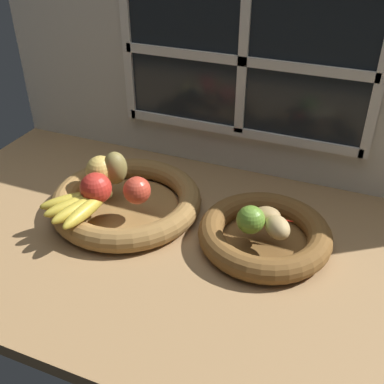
{
  "coord_description": "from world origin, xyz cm",
  "views": [
    {
      "loc": [
        31.14,
        -81.45,
        66.25
      ],
      "look_at": [
        -1.8,
        -0.94,
        9.48
      ],
      "focal_mm": 43.58,
      "sensor_mm": 36.0,
      "label": 1
    }
  ],
  "objects_px": {
    "pear_brown": "(115,168)",
    "potato_large": "(267,216)",
    "banana_bunch_front": "(80,205)",
    "apple_golden_left": "(101,170)",
    "apple_red_right": "(137,190)",
    "apple_red_front": "(96,188)",
    "lime_near": "(251,220)",
    "fruit_bowl_right": "(265,235)",
    "chili_pepper": "(269,219)",
    "fruit_bowl_left": "(126,201)",
    "potato_small": "(277,227)"
  },
  "relations": [
    {
      "from": "fruit_bowl_left",
      "to": "apple_red_front",
      "type": "relative_size",
      "value": 5.0
    },
    {
      "from": "apple_red_right",
      "to": "apple_red_front",
      "type": "bearing_deg",
      "value": -158.77
    },
    {
      "from": "pear_brown",
      "to": "chili_pepper",
      "type": "bearing_deg",
      "value": -2.74
    },
    {
      "from": "banana_bunch_front",
      "to": "chili_pepper",
      "type": "distance_m",
      "value": 0.42
    },
    {
      "from": "banana_bunch_front",
      "to": "apple_red_front",
      "type": "bearing_deg",
      "value": 71.5
    },
    {
      "from": "banana_bunch_front",
      "to": "lime_near",
      "type": "height_order",
      "value": "lime_near"
    },
    {
      "from": "potato_large",
      "to": "fruit_bowl_left",
      "type": "bearing_deg",
      "value": -180.0
    },
    {
      "from": "potato_large",
      "to": "apple_golden_left",
      "type": "bearing_deg",
      "value": 178.61
    },
    {
      "from": "apple_red_front",
      "to": "fruit_bowl_left",
      "type": "bearing_deg",
      "value": 59.23
    },
    {
      "from": "lime_near",
      "to": "potato_large",
      "type": "bearing_deg",
      "value": 56.31
    },
    {
      "from": "apple_red_front",
      "to": "potato_small",
      "type": "xyz_separation_m",
      "value": [
        0.41,
        0.03,
        -0.01
      ]
    },
    {
      "from": "fruit_bowl_right",
      "to": "pear_brown",
      "type": "height_order",
      "value": "pear_brown"
    },
    {
      "from": "pear_brown",
      "to": "lime_near",
      "type": "height_order",
      "value": "pear_brown"
    },
    {
      "from": "apple_golden_left",
      "to": "banana_bunch_front",
      "type": "distance_m",
      "value": 0.12
    },
    {
      "from": "fruit_bowl_left",
      "to": "potato_small",
      "type": "height_order",
      "value": "potato_small"
    },
    {
      "from": "apple_red_right",
      "to": "fruit_bowl_left",
      "type": "bearing_deg",
      "value": 148.7
    },
    {
      "from": "pear_brown",
      "to": "lime_near",
      "type": "xyz_separation_m",
      "value": [
        0.36,
        -0.06,
        -0.01
      ]
    },
    {
      "from": "potato_large",
      "to": "lime_near",
      "type": "xyz_separation_m",
      "value": [
        -0.03,
        -0.04,
        0.01
      ]
    },
    {
      "from": "lime_near",
      "to": "chili_pepper",
      "type": "height_order",
      "value": "lime_near"
    },
    {
      "from": "pear_brown",
      "to": "potato_large",
      "type": "distance_m",
      "value": 0.38
    },
    {
      "from": "apple_golden_left",
      "to": "potato_large",
      "type": "xyz_separation_m",
      "value": [
        0.41,
        -0.01,
        -0.02
      ]
    },
    {
      "from": "lime_near",
      "to": "chili_pepper",
      "type": "xyz_separation_m",
      "value": [
        0.03,
        0.04,
        -0.02
      ]
    },
    {
      "from": "apple_golden_left",
      "to": "banana_bunch_front",
      "type": "xyz_separation_m",
      "value": [
        0.02,
        -0.12,
        -0.02
      ]
    },
    {
      "from": "apple_golden_left",
      "to": "potato_small",
      "type": "xyz_separation_m",
      "value": [
        0.45,
        -0.04,
        -0.01
      ]
    },
    {
      "from": "fruit_bowl_left",
      "to": "lime_near",
      "type": "xyz_separation_m",
      "value": [
        0.32,
        -0.04,
        0.06
      ]
    },
    {
      "from": "apple_golden_left",
      "to": "chili_pepper",
      "type": "relative_size",
      "value": 0.68
    },
    {
      "from": "banana_bunch_front",
      "to": "apple_golden_left",
      "type": "bearing_deg",
      "value": 97.79
    },
    {
      "from": "apple_red_right",
      "to": "potato_large",
      "type": "relative_size",
      "value": 1.05
    },
    {
      "from": "apple_red_right",
      "to": "lime_near",
      "type": "xyz_separation_m",
      "value": [
        0.27,
        -0.01,
        -0.0
      ]
    },
    {
      "from": "chili_pepper",
      "to": "apple_red_front",
      "type": "bearing_deg",
      "value": -177.25
    },
    {
      "from": "apple_red_front",
      "to": "banana_bunch_front",
      "type": "height_order",
      "value": "apple_red_front"
    },
    {
      "from": "fruit_bowl_right",
      "to": "apple_golden_left",
      "type": "bearing_deg",
      "value": 178.61
    },
    {
      "from": "fruit_bowl_right",
      "to": "apple_red_right",
      "type": "bearing_deg",
      "value": -174.22
    },
    {
      "from": "banana_bunch_front",
      "to": "chili_pepper",
      "type": "height_order",
      "value": "banana_bunch_front"
    },
    {
      "from": "apple_red_right",
      "to": "lime_near",
      "type": "height_order",
      "value": "apple_red_right"
    },
    {
      "from": "fruit_bowl_right",
      "to": "potato_large",
      "type": "bearing_deg",
      "value": 162.65
    },
    {
      "from": "apple_red_front",
      "to": "potato_small",
      "type": "distance_m",
      "value": 0.42
    },
    {
      "from": "fruit_bowl_left",
      "to": "pear_brown",
      "type": "xyz_separation_m",
      "value": [
        -0.04,
        0.03,
        0.07
      ]
    },
    {
      "from": "banana_bunch_front",
      "to": "apple_red_right",
      "type": "bearing_deg",
      "value": 37.9
    },
    {
      "from": "fruit_bowl_right",
      "to": "apple_golden_left",
      "type": "distance_m",
      "value": 0.42
    },
    {
      "from": "potato_large",
      "to": "apple_red_right",
      "type": "bearing_deg",
      "value": -174.22
    },
    {
      "from": "pear_brown",
      "to": "banana_bunch_front",
      "type": "bearing_deg",
      "value": -96.22
    },
    {
      "from": "apple_red_right",
      "to": "fruit_bowl_right",
      "type": "bearing_deg",
      "value": 5.78
    },
    {
      "from": "apple_golden_left",
      "to": "potato_large",
      "type": "relative_size",
      "value": 1.2
    },
    {
      "from": "apple_red_front",
      "to": "potato_small",
      "type": "bearing_deg",
      "value": 4.53
    },
    {
      "from": "potato_small",
      "to": "lime_near",
      "type": "distance_m",
      "value": 0.06
    },
    {
      "from": "apple_red_front",
      "to": "potato_large",
      "type": "distance_m",
      "value": 0.39
    },
    {
      "from": "fruit_bowl_left",
      "to": "chili_pepper",
      "type": "relative_size",
      "value": 3.37
    },
    {
      "from": "apple_red_right",
      "to": "apple_golden_left",
      "type": "distance_m",
      "value": 0.13
    },
    {
      "from": "lime_near",
      "to": "apple_red_right",
      "type": "bearing_deg",
      "value": 178.38
    }
  ]
}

